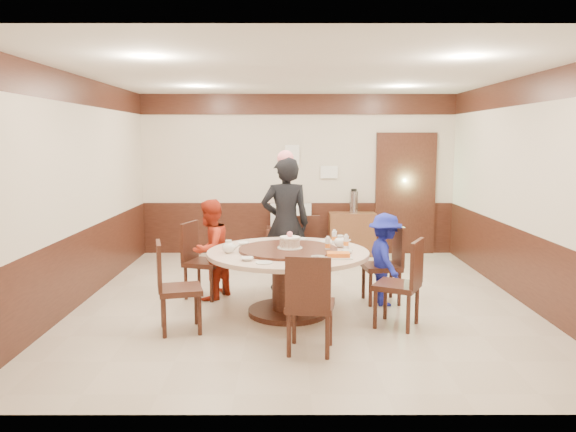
{
  "coord_description": "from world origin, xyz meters",
  "views": [
    {
      "loc": [
        -0.19,
        -6.92,
        2.03
      ],
      "look_at": [
        -0.18,
        -0.17,
        1.1
      ],
      "focal_mm": 35.0,
      "sensor_mm": 36.0,
      "label": 1
    }
  ],
  "objects_px": {
    "birthday_cake": "(290,242)",
    "tv_stand": "(291,241)",
    "side_cabinet": "(352,234)",
    "person_red": "(210,249)",
    "person_standing": "(285,224)",
    "banquet_table": "(288,269)",
    "shrimp_platter": "(338,256)",
    "television": "(291,216)",
    "thermos": "(354,202)",
    "person_blue": "(385,259)"
  },
  "relations": [
    {
      "from": "shrimp_platter",
      "to": "tv_stand",
      "type": "height_order",
      "value": "shrimp_platter"
    },
    {
      "from": "person_red",
      "to": "television",
      "type": "relative_size",
      "value": 1.78
    },
    {
      "from": "television",
      "to": "thermos",
      "type": "xyz_separation_m",
      "value": [
        1.09,
        0.03,
        0.23
      ]
    },
    {
      "from": "person_blue",
      "to": "person_standing",
      "type": "bearing_deg",
      "value": 49.49
    },
    {
      "from": "thermos",
      "to": "birthday_cake",
      "type": "bearing_deg",
      "value": -108.67
    },
    {
      "from": "birthday_cake",
      "to": "thermos",
      "type": "bearing_deg",
      "value": 71.33
    },
    {
      "from": "banquet_table",
      "to": "person_red",
      "type": "relative_size",
      "value": 1.46
    },
    {
      "from": "person_standing",
      "to": "person_red",
      "type": "bearing_deg",
      "value": 18.91
    },
    {
      "from": "birthday_cake",
      "to": "tv_stand",
      "type": "bearing_deg",
      "value": 89.37
    },
    {
      "from": "television",
      "to": "person_blue",
      "type": "bearing_deg",
      "value": 110.06
    },
    {
      "from": "tv_stand",
      "to": "television",
      "type": "relative_size",
      "value": 1.19
    },
    {
      "from": "tv_stand",
      "to": "person_red",
      "type": "bearing_deg",
      "value": -111.37
    },
    {
      "from": "person_red",
      "to": "shrimp_platter",
      "type": "xyz_separation_m",
      "value": [
        1.53,
        -1.05,
        0.14
      ]
    },
    {
      "from": "banquet_table",
      "to": "shrimp_platter",
      "type": "relative_size",
      "value": 6.2
    },
    {
      "from": "person_blue",
      "to": "birthday_cake",
      "type": "relative_size",
      "value": 3.92
    },
    {
      "from": "person_red",
      "to": "person_standing",
      "type": "bearing_deg",
      "value": 142.96
    },
    {
      "from": "banquet_table",
      "to": "person_blue",
      "type": "distance_m",
      "value": 1.25
    },
    {
      "from": "person_standing",
      "to": "thermos",
      "type": "height_order",
      "value": "person_standing"
    },
    {
      "from": "person_blue",
      "to": "side_cabinet",
      "type": "distance_m",
      "value": 2.98
    },
    {
      "from": "person_red",
      "to": "birthday_cake",
      "type": "xyz_separation_m",
      "value": [
        1.01,
        -0.64,
        0.21
      ]
    },
    {
      "from": "banquet_table",
      "to": "television",
      "type": "bearing_deg",
      "value": 89.03
    },
    {
      "from": "person_red",
      "to": "tv_stand",
      "type": "bearing_deg",
      "value": -174.37
    },
    {
      "from": "person_red",
      "to": "side_cabinet",
      "type": "relative_size",
      "value": 1.59
    },
    {
      "from": "side_cabinet",
      "to": "thermos",
      "type": "xyz_separation_m",
      "value": [
        0.02,
        0.0,
        0.56
      ]
    },
    {
      "from": "banquet_table",
      "to": "tv_stand",
      "type": "relative_size",
      "value": 2.19
    },
    {
      "from": "banquet_table",
      "to": "person_standing",
      "type": "relative_size",
      "value": 1.04
    },
    {
      "from": "person_red",
      "to": "shrimp_platter",
      "type": "relative_size",
      "value": 4.25
    },
    {
      "from": "banquet_table",
      "to": "person_red",
      "type": "distance_m",
      "value": 1.19
    },
    {
      "from": "banquet_table",
      "to": "television",
      "type": "distance_m",
      "value": 3.33
    },
    {
      "from": "banquet_table",
      "to": "tv_stand",
      "type": "height_order",
      "value": "banquet_table"
    },
    {
      "from": "person_blue",
      "to": "television",
      "type": "distance_m",
      "value": 3.16
    },
    {
      "from": "television",
      "to": "side_cabinet",
      "type": "xyz_separation_m",
      "value": [
        1.07,
        0.03,
        -0.33
      ]
    },
    {
      "from": "banquet_table",
      "to": "birthday_cake",
      "type": "xyz_separation_m",
      "value": [
        0.02,
        0.01,
        0.31
      ]
    },
    {
      "from": "television",
      "to": "banquet_table",
      "type": "bearing_deg",
      "value": 88.08
    },
    {
      "from": "person_standing",
      "to": "television",
      "type": "xyz_separation_m",
      "value": [
        0.09,
        2.21,
        -0.19
      ]
    },
    {
      "from": "person_blue",
      "to": "shrimp_platter",
      "type": "bearing_deg",
      "value": 131.21
    },
    {
      "from": "tv_stand",
      "to": "birthday_cake",
      "type": "bearing_deg",
      "value": -90.63
    },
    {
      "from": "banquet_table",
      "to": "thermos",
      "type": "height_order",
      "value": "thermos"
    },
    {
      "from": "birthday_cake",
      "to": "tv_stand",
      "type": "xyz_separation_m",
      "value": [
        0.04,
        3.31,
        -0.6
      ]
    },
    {
      "from": "birthday_cake",
      "to": "person_standing",
      "type": "bearing_deg",
      "value": 92.72
    },
    {
      "from": "person_standing",
      "to": "thermos",
      "type": "xyz_separation_m",
      "value": [
        1.18,
        2.24,
        0.04
      ]
    },
    {
      "from": "person_red",
      "to": "side_cabinet",
      "type": "bearing_deg",
      "value": 168.9
    },
    {
      "from": "birthday_cake",
      "to": "side_cabinet",
      "type": "bearing_deg",
      "value": 71.65
    },
    {
      "from": "television",
      "to": "person_standing",
      "type": "bearing_deg",
      "value": 86.75
    },
    {
      "from": "birthday_cake",
      "to": "side_cabinet",
      "type": "distance_m",
      "value": 3.56
    },
    {
      "from": "banquet_table",
      "to": "side_cabinet",
      "type": "distance_m",
      "value": 3.54
    },
    {
      "from": "person_standing",
      "to": "shrimp_platter",
      "type": "xyz_separation_m",
      "value": [
        0.58,
        -1.52,
        -0.12
      ]
    },
    {
      "from": "side_cabinet",
      "to": "tv_stand",
      "type": "bearing_deg",
      "value": -178.4
    },
    {
      "from": "shrimp_platter",
      "to": "side_cabinet",
      "type": "xyz_separation_m",
      "value": [
        0.59,
        3.76,
        -0.4
      ]
    },
    {
      "from": "person_standing",
      "to": "side_cabinet",
      "type": "height_order",
      "value": "person_standing"
    }
  ]
}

